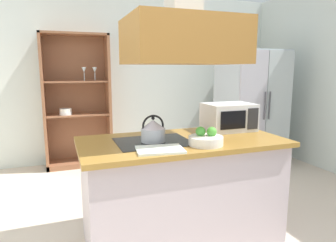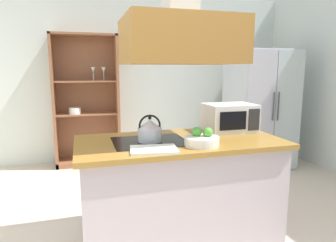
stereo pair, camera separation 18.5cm
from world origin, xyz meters
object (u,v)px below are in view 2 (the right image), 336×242
(cutting_board, at_px, (154,150))
(microwave, at_px, (230,118))
(kettle, at_px, (150,130))
(fruit_bowl, at_px, (202,140))
(refrigerator, at_px, (260,109))
(dish_cabinet, at_px, (87,107))

(cutting_board, bearing_deg, microwave, 29.19)
(kettle, height_order, fruit_bowl, kettle)
(kettle, relative_size, microwave, 0.48)
(refrigerator, xyz_separation_m, microwave, (-1.26, -1.41, 0.15))
(dish_cabinet, height_order, kettle, dish_cabinet)
(refrigerator, distance_m, cutting_board, 2.84)
(dish_cabinet, distance_m, fruit_bowl, 2.83)
(microwave, height_order, fruit_bowl, microwave)
(refrigerator, bearing_deg, fruit_bowl, -133.05)
(kettle, distance_m, fruit_bowl, 0.43)
(refrigerator, height_order, microwave, refrigerator)
(dish_cabinet, relative_size, cutting_board, 5.88)
(dish_cabinet, height_order, cutting_board, dish_cabinet)
(fruit_bowl, bearing_deg, refrigerator, 46.95)
(dish_cabinet, height_order, fruit_bowl, dish_cabinet)
(microwave, bearing_deg, kettle, -166.22)
(refrigerator, xyz_separation_m, kettle, (-2.08, -1.61, 0.11))
(microwave, bearing_deg, dish_cabinet, 119.12)
(refrigerator, distance_m, microwave, 1.89)
(cutting_board, xyz_separation_m, fruit_bowl, (0.39, 0.04, 0.04))
(dish_cabinet, bearing_deg, refrigerator, -19.05)
(dish_cabinet, distance_m, microwave, 2.61)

